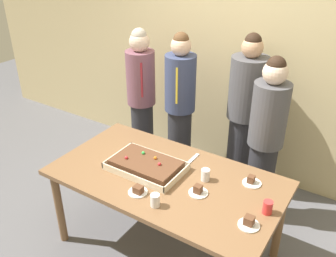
{
  "coord_description": "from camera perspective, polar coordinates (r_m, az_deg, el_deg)",
  "views": [
    {
      "loc": [
        1.33,
        -2.04,
        2.55
      ],
      "look_at": [
        -0.08,
        0.15,
        1.15
      ],
      "focal_mm": 39.04,
      "sensor_mm": 36.0,
      "label": 1
    }
  ],
  "objects": [
    {
      "name": "cake_server_utensil",
      "position": [
        3.21,
        3.86,
        -4.79
      ],
      "size": [
        0.03,
        0.2,
        0.01
      ],
      "primitive_type": "cube",
      "color": "silver",
      "rests_on": "party_table"
    },
    {
      "name": "drink_cup_middle",
      "position": [
        2.94,
        5.87,
        -7.21
      ],
      "size": [
        0.07,
        0.07,
        0.1
      ],
      "primitive_type": "cylinder",
      "color": "white",
      "rests_on": "party_table"
    },
    {
      "name": "ground_plane",
      "position": [
        3.53,
        -0.27,
        -17.98
      ],
      "size": [
        12.0,
        12.0,
        0.0
      ],
      "primitive_type": "plane",
      "color": "#5B5B60"
    },
    {
      "name": "person_far_right_suit",
      "position": [
        4.16,
        -4.17,
        4.68
      ],
      "size": [
        0.32,
        0.32,
        1.68
      ],
      "rotation": [
        0.0,
        0.0,
        -0.91
      ],
      "color": "#28282D",
      "rests_on": "ground_plane"
    },
    {
      "name": "plated_slice_far_left",
      "position": [
        2.98,
        12.92,
        -8.06
      ],
      "size": [
        0.15,
        0.15,
        0.07
      ],
      "color": "white",
      "rests_on": "party_table"
    },
    {
      "name": "person_green_shirt_behind",
      "position": [
        3.47,
        14.98,
        -1.68
      ],
      "size": [
        0.33,
        0.33,
        1.66
      ],
      "rotation": [
        0.0,
        0.0,
        -2.24
      ],
      "color": "#28282D",
      "rests_on": "ground_plane"
    },
    {
      "name": "sheet_cake",
      "position": [
        3.07,
        -3.43,
        -5.72
      ],
      "size": [
        0.63,
        0.4,
        0.11
      ],
      "color": "beige",
      "rests_on": "party_table"
    },
    {
      "name": "interior_back_panel",
      "position": [
        4.02,
        12.49,
        12.51
      ],
      "size": [
        8.0,
        0.12,
        3.0
      ],
      "primitive_type": "cube",
      "color": "#CCB784",
      "rests_on": "ground_plane"
    },
    {
      "name": "plated_slice_far_right",
      "position": [
        2.82,
        4.73,
        -9.7
      ],
      "size": [
        0.15,
        0.15,
        0.07
      ],
      "color": "white",
      "rests_on": "party_table"
    },
    {
      "name": "plated_slice_near_left",
      "position": [
        2.82,
        -4.7,
        -9.66
      ],
      "size": [
        0.15,
        0.15,
        0.07
      ],
      "color": "white",
      "rests_on": "party_table"
    },
    {
      "name": "person_striped_tie_right",
      "position": [
        3.84,
        11.92,
        2.09
      ],
      "size": [
        0.38,
        0.38,
        1.74
      ],
      "rotation": [
        0.0,
        0.0,
        -1.86
      ],
      "color": "#28282D",
      "rests_on": "ground_plane"
    },
    {
      "name": "person_serving_front",
      "position": [
        3.88,
        1.87,
        3.09
      ],
      "size": [
        0.32,
        0.32,
        1.71
      ],
      "rotation": [
        0.0,
        0.0,
        -1.31
      ],
      "color": "#28282D",
      "rests_on": "ground_plane"
    },
    {
      "name": "drink_cup_nearest",
      "position": [
        2.71,
        15.29,
        -11.77
      ],
      "size": [
        0.07,
        0.07,
        0.1
      ],
      "primitive_type": "cylinder",
      "color": "red",
      "rests_on": "party_table"
    },
    {
      "name": "party_table",
      "position": [
        3.05,
        -0.31,
        -8.7
      ],
      "size": [
        1.88,
        1.02,
        0.8
      ],
      "color": "brown",
      "rests_on": "ground_plane"
    },
    {
      "name": "drink_cup_far_end",
      "position": [
        2.68,
        -2.02,
        -11.14
      ],
      "size": [
        0.07,
        0.07,
        0.1
      ],
      "primitive_type": "cylinder",
      "color": "white",
      "rests_on": "party_table"
    },
    {
      "name": "plated_slice_near_right",
      "position": [
        2.6,
        12.52,
        -14.17
      ],
      "size": [
        0.15,
        0.15,
        0.07
      ],
      "color": "white",
      "rests_on": "party_table"
    }
  ]
}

